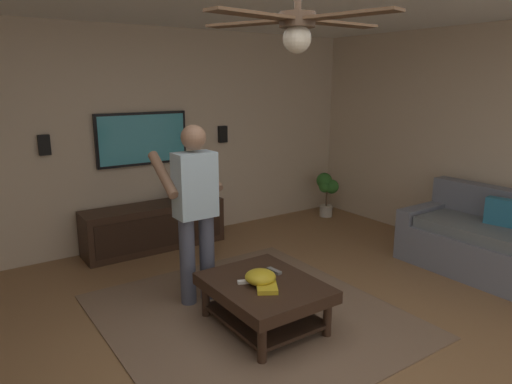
# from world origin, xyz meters

# --- Properties ---
(ground_plane) EXTENTS (8.05, 8.05, 0.00)m
(ground_plane) POSITION_xyz_m (0.00, 0.00, 0.00)
(ground_plane) COLOR olive
(wall_back_tv) EXTENTS (0.10, 6.91, 2.63)m
(wall_back_tv) POSITION_xyz_m (3.19, 0.00, 1.32)
(wall_back_tv) COLOR #C6B299
(wall_back_tv) RESTS_ON ground
(area_rug) EXTENTS (2.52, 2.34, 0.01)m
(area_rug) POSITION_xyz_m (0.78, -0.24, 0.01)
(area_rug) COLOR #7A604C
(area_rug) RESTS_ON ground
(couch) EXTENTS (1.90, 0.87, 0.87)m
(couch) POSITION_xyz_m (0.04, -2.85, 0.32)
(couch) COLOR slate
(couch) RESTS_ON ground
(coffee_table) EXTENTS (1.00, 0.80, 0.40)m
(coffee_table) POSITION_xyz_m (0.58, -0.24, 0.30)
(coffee_table) COLOR #332116
(coffee_table) RESTS_ON ground
(media_console) EXTENTS (0.45, 1.70, 0.55)m
(media_console) POSITION_xyz_m (2.85, -0.23, 0.28)
(media_console) COLOR #332116
(media_console) RESTS_ON ground
(tv) EXTENTS (0.05, 1.13, 0.63)m
(tv) POSITION_xyz_m (3.09, -0.23, 1.32)
(tv) COLOR black
(person_standing) EXTENTS (0.53, 0.53, 1.64)m
(person_standing) POSITION_xyz_m (1.32, -0.00, 0.93)
(person_standing) COLOR #4C5166
(person_standing) RESTS_ON ground
(potted_plant_short) EXTENTS (0.32, 0.28, 0.67)m
(potted_plant_short) POSITION_xyz_m (2.67, -2.89, 0.44)
(potted_plant_short) COLOR #B7B2A8
(potted_plant_short) RESTS_ON ground
(bowl) EXTENTS (0.25, 0.25, 0.11)m
(bowl) POSITION_xyz_m (0.57, -0.19, 0.46)
(bowl) COLOR gold
(bowl) RESTS_ON coffee_table
(remote_white) EXTENTS (0.10, 0.16, 0.02)m
(remote_white) POSITION_xyz_m (0.64, -0.10, 0.41)
(remote_white) COLOR white
(remote_white) RESTS_ON coffee_table
(remote_black) EXTENTS (0.16, 0.08, 0.02)m
(remote_black) POSITION_xyz_m (0.68, -0.34, 0.41)
(remote_black) COLOR black
(remote_black) RESTS_ON coffee_table
(remote_grey) EXTENTS (0.15, 0.06, 0.02)m
(remote_grey) POSITION_xyz_m (0.69, -0.42, 0.41)
(remote_grey) COLOR slate
(remote_grey) RESTS_ON coffee_table
(book) EXTENTS (0.27, 0.25, 0.04)m
(book) POSITION_xyz_m (0.45, -0.17, 0.42)
(book) COLOR gold
(book) RESTS_ON coffee_table
(vase_round) EXTENTS (0.22, 0.22, 0.22)m
(vase_round) POSITION_xyz_m (2.87, -0.60, 0.66)
(vase_round) COLOR teal
(vase_round) RESTS_ON media_console
(wall_speaker_left) EXTENTS (0.06, 0.12, 0.22)m
(wall_speaker_left) POSITION_xyz_m (3.11, -1.36, 1.30)
(wall_speaker_left) COLOR black
(wall_speaker_right) EXTENTS (0.06, 0.12, 0.22)m
(wall_speaker_right) POSITION_xyz_m (3.11, 0.87, 1.33)
(wall_speaker_right) COLOR black
(ceiling_fan) EXTENTS (1.18, 1.20, 0.46)m
(ceiling_fan) POSITION_xyz_m (-0.20, 0.10, 2.30)
(ceiling_fan) COLOR #4C3828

